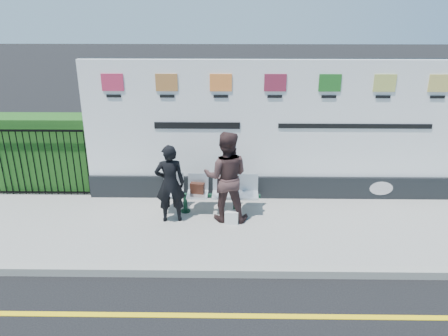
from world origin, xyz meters
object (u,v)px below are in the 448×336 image
object	(u,v)px
woman_left	(170,184)
woman_right	(226,177)
bench	(210,203)
billboard	(272,141)

from	to	relation	value
woman_left	woman_right	distance (m)	1.10
bench	woman_right	size ratio (longest dim) A/B	1.08
bench	woman_left	bearing A→B (deg)	-152.79
woman_left	woman_right	bearing A→B (deg)	175.36
bench	woman_left	size ratio (longest dim) A/B	1.24
billboard	woman_right	size ratio (longest dim) A/B	4.40
bench	woman_right	xyz separation A→B (m)	(0.33, -0.29, 0.70)
woman_right	woman_left	bearing A→B (deg)	7.72
woman_left	woman_right	size ratio (longest dim) A/B	0.87
bench	woman_right	world-z (taller)	woman_right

